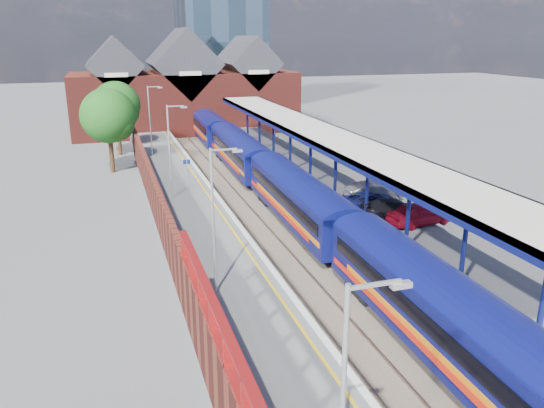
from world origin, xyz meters
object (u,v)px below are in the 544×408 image
Objects in this scene: lamp_post_d at (151,116)px; platform_sign at (187,169)px; lamp_post_b at (216,213)px; parked_car_silver at (375,192)px; parked_car_dark at (394,209)px; lamp_post_c at (171,146)px; parked_car_red at (419,213)px; train at (265,169)px; parked_car_blue at (370,201)px.

lamp_post_d is 14.25m from platform_sign.
lamp_post_b is 32.00m from lamp_post_d.
lamp_post_b is 18.20m from platform_sign.
parked_car_silver is 3.89m from parked_car_dark.
platform_sign is at bearing 55.74° from lamp_post_c.
train is at bearing 20.91° from parked_car_red.
lamp_post_c is at bearing -162.75° from train.
parked_car_red is (13.06, -12.53, -0.95)m from platform_sign.
parked_car_silver is (-0.33, 5.43, -0.02)m from parked_car_red.
parked_car_dark is at bearing 178.71° from parked_car_silver.
parked_car_silver is at bearing -50.41° from train.
train is 9.42× the size of lamp_post_c.
lamp_post_d is at bearing 90.00° from lamp_post_b.
platform_sign is 0.57× the size of parked_car_blue.
lamp_post_d is (0.00, 32.00, 0.00)m from lamp_post_b.
parked_car_dark is at bearing -33.55° from lamp_post_c.
lamp_post_d is 25.59m from parked_car_silver.
parked_car_red is at bearing -61.48° from lamp_post_d.
lamp_post_b is at bearing 121.14° from parked_car_blue.
lamp_post_b is 15.76m from parked_car_red.
lamp_post_b is at bearing 128.39° from parked_car_dark.
parked_car_red is (14.42, -26.53, -3.25)m from lamp_post_d.
platform_sign is at bearing 40.24° from parked_car_red.
parked_car_dark is (13.50, -8.95, -3.33)m from lamp_post_c.
lamp_post_d is at bearing 39.23° from parked_car_dark.
parked_car_blue is at bearing 15.57° from parked_car_red.
platform_sign is at bearing -84.44° from lamp_post_d.
lamp_post_d is at bearing 90.00° from lamp_post_c.
parked_car_silver is 1.95m from parked_car_blue.
parked_car_blue is at bearing -36.84° from platform_sign.
lamp_post_d is 1.60× the size of parked_car_blue.
lamp_post_d is 30.37m from parked_car_red.
lamp_post_d is at bearing 95.56° from platform_sign.
train reaches higher than parked_car_blue.
parked_car_red is at bearing -169.05° from parked_car_silver.
parked_car_dark is (13.50, 7.05, -3.33)m from lamp_post_b.
parked_car_red is 1.00× the size of parked_car_blue.
platform_sign is 14.61m from parked_car_silver.
lamp_post_b is at bearing -90.00° from lamp_post_c.
lamp_post_c is at bearing 57.88° from parked_car_blue.
lamp_post_c is at bearing -124.26° from platform_sign.
parked_car_blue is at bearing 36.03° from lamp_post_b.
lamp_post_c is at bearing 47.92° from parked_car_red.
lamp_post_d reaches higher than parked_car_blue.
train reaches higher than parked_car_red.
lamp_post_b and lamp_post_c have the same top height.
parked_car_red is at bearing -63.16° from train.
lamp_post_b is 1.60× the size of parked_car_blue.
lamp_post_c is 1.53× the size of parked_car_dark.
lamp_post_d reaches higher than parked_car_dark.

